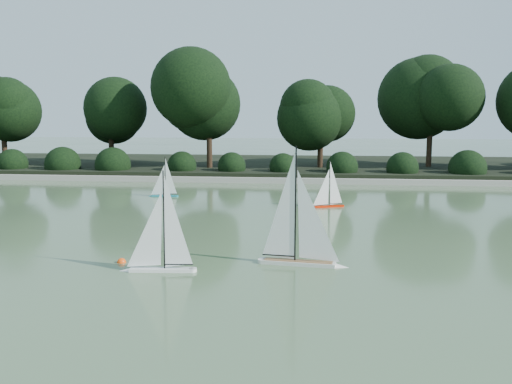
% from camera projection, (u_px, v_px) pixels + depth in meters
% --- Properties ---
extents(ground, '(80.00, 80.00, 0.00)m').
position_uv_depth(ground, '(266.00, 249.00, 9.73)').
color(ground, '#374C2D').
rests_on(ground, ground).
extents(pond_coping, '(40.00, 0.35, 0.18)m').
position_uv_depth(pond_coping, '(290.00, 180.00, 18.58)').
color(pond_coping, gray).
rests_on(pond_coping, ground).
extents(far_bank, '(40.00, 8.00, 0.30)m').
position_uv_depth(far_bank, '(294.00, 167.00, 22.51)').
color(far_bank, black).
rests_on(far_bank, ground).
extents(tree_line, '(26.31, 3.93, 4.39)m').
position_uv_depth(tree_line, '(327.00, 102.00, 20.49)').
color(tree_line, black).
rests_on(tree_line, ground).
extents(shrub_hedge, '(29.10, 1.10, 1.10)m').
position_uv_depth(shrub_hedge, '(291.00, 167.00, 19.42)').
color(shrub_hedge, black).
rests_on(shrub_hedge, ground).
extents(sailboat_white_a, '(1.16, 0.28, 1.58)m').
position_uv_depth(sailboat_white_a, '(155.00, 255.00, 8.35)').
color(sailboat_white_a, white).
rests_on(sailboat_white_a, ground).
extents(sailboat_white_b, '(1.42, 0.40, 1.93)m').
position_uv_depth(sailboat_white_b, '(305.00, 246.00, 8.68)').
color(sailboat_white_b, silver).
rests_on(sailboat_white_b, ground).
extents(sailboat_orange, '(0.89, 0.42, 1.23)m').
position_uv_depth(sailboat_orange, '(326.00, 199.00, 13.94)').
color(sailboat_orange, red).
rests_on(sailboat_orange, ground).
extents(sailboat_teal, '(0.86, 0.17, 1.17)m').
position_uv_depth(sailboat_teal, '(162.00, 190.00, 15.70)').
color(sailboat_teal, '#177885').
rests_on(sailboat_teal, ground).
extents(race_buoy, '(0.14, 0.14, 0.14)m').
position_uv_depth(race_buoy, '(122.00, 263.00, 8.86)').
color(race_buoy, '#FF4B0D').
rests_on(race_buoy, ground).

